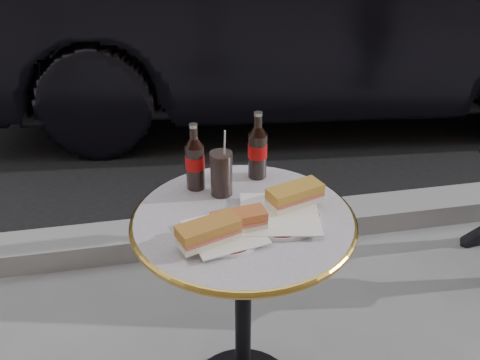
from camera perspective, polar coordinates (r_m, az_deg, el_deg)
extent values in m
cube|color=black|center=(6.39, -8.83, 15.44)|extent=(40.00, 8.00, 0.00)
cube|color=gray|center=(2.59, -3.62, -5.65)|extent=(40.00, 0.20, 0.12)
cylinder|color=white|center=(1.39, -1.63, -5.80)|extent=(0.20, 0.20, 0.01)
cylinder|color=white|center=(1.46, 4.23, -3.87)|extent=(0.29, 0.29, 0.01)
cube|color=#B06F2C|center=(1.34, -3.38, -5.72)|extent=(0.17, 0.12, 0.05)
cube|color=#B65C2E|center=(1.38, -0.09, -4.48)|extent=(0.15, 0.08, 0.05)
cube|color=#B37F2D|center=(1.49, 5.87, -1.73)|extent=(0.17, 0.12, 0.05)
cylinder|color=black|center=(1.53, -2.00, 0.69)|extent=(0.07, 0.07, 0.13)
imported|color=black|center=(3.95, 7.27, 18.18)|extent=(2.12, 4.82, 1.54)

